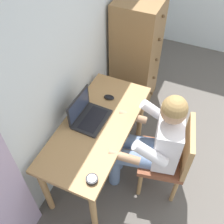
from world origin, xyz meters
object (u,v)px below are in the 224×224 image
Objects in this scene: chair at (171,156)px; laptop at (88,115)px; desk at (97,132)px; computer_mouse at (109,97)px; desk_clock at (92,179)px; person_seated at (153,140)px; dresser at (136,55)px.

laptop is (-0.08, 0.77, 0.29)m from chair.
desk is 1.46× the size of chair.
computer_mouse is 1.11× the size of desk_clock.
person_seated is 3.40× the size of laptop.
laptop reaches higher than chair.
computer_mouse is at bearing 5.55° from desk.
computer_mouse is 0.86m from desk_clock.
dresser is at bearing 3.08° from desk.
dresser reaches higher than chair.
dresser is 1.53× the size of chair.
laptop is at bearing 95.56° from chair.
person_seated reaches higher than computer_mouse.
desk is 0.50m from person_seated.
laptop is at bearing 94.09° from person_seated.
chair is 0.80m from desk_clock.
desk is 14.03× the size of desk_clock.
desk_clock is at bearing -157.81° from desk.
computer_mouse is (0.23, 0.70, 0.25)m from chair.
dresser is 3.80× the size of laptop.
desk_clock is at bearing -170.98° from dresser.
laptop is (-0.04, 0.59, 0.10)m from person_seated.
computer_mouse is (0.33, 0.03, 0.12)m from desk.
desk_clock is (-0.60, 0.47, 0.25)m from chair.
dresser reaches higher than desk.
dresser reaches higher than person_seated.
dresser is 1.12× the size of person_seated.
person_seated is at bearing -85.91° from laptop.
chair is 8.64× the size of computer_mouse.
person_seated is at bearing -27.24° from desk_clock.
dresser is at bearing 34.34° from chair.
computer_mouse reaches higher than desk_clock.
person_seated is 13.13× the size of desk_clock.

